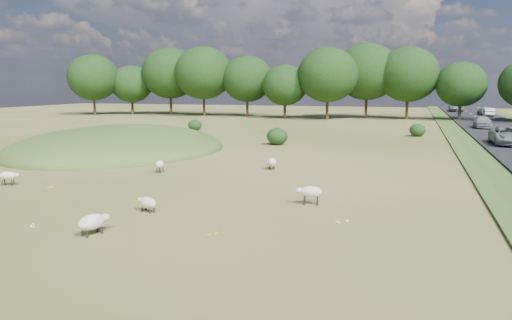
{
  "coord_description": "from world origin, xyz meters",
  "views": [
    {
      "loc": [
        10.37,
        -22.63,
        5.21
      ],
      "look_at": [
        2.0,
        4.0,
        1.0
      ],
      "focal_mm": 35.0,
      "sensor_mm": 36.0,
      "label": 1
    }
  ],
  "objects_px": {
    "sheep_2": "(147,203)",
    "car_1": "(482,122)",
    "sheep_4": "(8,176)",
    "sheep_3": "(272,162)",
    "car_3": "(509,136)",
    "sheep_1": "(310,192)",
    "car_6": "(484,111)",
    "car_4": "(456,107)",
    "sheep_5": "(93,222)",
    "sheep_0": "(160,164)",
    "car_2": "(488,112)"
  },
  "relations": [
    {
      "from": "car_6",
      "to": "sheep_0",
      "type": "bearing_deg",
      "value": 68.62
    },
    {
      "from": "sheep_2",
      "to": "car_4",
      "type": "height_order",
      "value": "car_4"
    },
    {
      "from": "sheep_2",
      "to": "car_2",
      "type": "relative_size",
      "value": 0.28
    },
    {
      "from": "sheep_1",
      "to": "sheep_5",
      "type": "distance_m",
      "value": 9.21
    },
    {
      "from": "sheep_1",
      "to": "car_2",
      "type": "bearing_deg",
      "value": -110.82
    },
    {
      "from": "sheep_0",
      "to": "car_3",
      "type": "distance_m",
      "value": 29.53
    },
    {
      "from": "sheep_1",
      "to": "car_3",
      "type": "xyz_separation_m",
      "value": [
        11.86,
        24.95,
        0.43
      ]
    },
    {
      "from": "sheep_0",
      "to": "car_4",
      "type": "relative_size",
      "value": 0.19
    },
    {
      "from": "sheep_0",
      "to": "car_2",
      "type": "xyz_separation_m",
      "value": [
        25.86,
        61.04,
        0.41
      ]
    },
    {
      "from": "sheep_0",
      "to": "car_6",
      "type": "xyz_separation_m",
      "value": [
        25.86,
        66.07,
        0.39
      ]
    },
    {
      "from": "sheep_1",
      "to": "car_3",
      "type": "height_order",
      "value": "car_3"
    },
    {
      "from": "car_1",
      "to": "car_3",
      "type": "bearing_deg",
      "value": -90.0
    },
    {
      "from": "sheep_0",
      "to": "sheep_4",
      "type": "height_order",
      "value": "sheep_4"
    },
    {
      "from": "sheep_5",
      "to": "car_1",
      "type": "height_order",
      "value": "car_1"
    },
    {
      "from": "car_1",
      "to": "sheep_3",
      "type": "bearing_deg",
      "value": -115.43
    },
    {
      "from": "car_3",
      "to": "car_1",
      "type": "bearing_deg",
      "value": 90.0
    },
    {
      "from": "car_2",
      "to": "car_1",
      "type": "bearing_deg",
      "value": 81.13
    },
    {
      "from": "sheep_3",
      "to": "car_2",
      "type": "distance_m",
      "value": 61.22
    },
    {
      "from": "sheep_1",
      "to": "car_4",
      "type": "bearing_deg",
      "value": -105.93
    },
    {
      "from": "car_1",
      "to": "car_2",
      "type": "bearing_deg",
      "value": 81.13
    },
    {
      "from": "sheep_3",
      "to": "car_3",
      "type": "relative_size",
      "value": 0.24
    },
    {
      "from": "car_2",
      "to": "sheep_3",
      "type": "bearing_deg",
      "value": 71.16
    },
    {
      "from": "sheep_4",
      "to": "sheep_1",
      "type": "bearing_deg",
      "value": -13.2
    },
    {
      "from": "sheep_4",
      "to": "car_1",
      "type": "bearing_deg",
      "value": 41.77
    },
    {
      "from": "sheep_3",
      "to": "sheep_5",
      "type": "height_order",
      "value": "sheep_5"
    },
    {
      "from": "sheep_4",
      "to": "sheep_2",
      "type": "bearing_deg",
      "value": -30.73
    },
    {
      "from": "sheep_0",
      "to": "sheep_1",
      "type": "bearing_deg",
      "value": -123.87
    },
    {
      "from": "car_3",
      "to": "sheep_2",
      "type": "bearing_deg",
      "value": -122.63
    },
    {
      "from": "car_1",
      "to": "car_3",
      "type": "distance_m",
      "value": 17.07
    },
    {
      "from": "sheep_5",
      "to": "car_4",
      "type": "bearing_deg",
      "value": 6.2
    },
    {
      "from": "car_3",
      "to": "car_6",
      "type": "bearing_deg",
      "value": 85.32
    },
    {
      "from": "sheep_3",
      "to": "car_6",
      "type": "height_order",
      "value": "car_6"
    },
    {
      "from": "sheep_2",
      "to": "sheep_5",
      "type": "distance_m",
      "value": 3.4
    },
    {
      "from": "sheep_4",
      "to": "sheep_3",
      "type": "bearing_deg",
      "value": 22.15
    },
    {
      "from": "sheep_2",
      "to": "sheep_5",
      "type": "bearing_deg",
      "value": 109.42
    },
    {
      "from": "car_3",
      "to": "car_4",
      "type": "height_order",
      "value": "car_4"
    },
    {
      "from": "car_3",
      "to": "car_4",
      "type": "distance_m",
      "value": 55.54
    },
    {
      "from": "sheep_2",
      "to": "car_3",
      "type": "xyz_separation_m",
      "value": [
        18.05,
        28.19,
        0.61
      ]
    },
    {
      "from": "sheep_3",
      "to": "car_2",
      "type": "relative_size",
      "value": 0.32
    },
    {
      "from": "sheep_2",
      "to": "car_1",
      "type": "distance_m",
      "value": 48.72
    },
    {
      "from": "car_1",
      "to": "car_6",
      "type": "height_order",
      "value": "car_1"
    },
    {
      "from": "car_1",
      "to": "car_6",
      "type": "distance_m",
      "value": 29.62
    },
    {
      "from": "car_4",
      "to": "sheep_3",
      "type": "bearing_deg",
      "value": -102.49
    },
    {
      "from": "car_6",
      "to": "car_3",
      "type": "bearing_deg",
      "value": 85.32
    },
    {
      "from": "car_4",
      "to": "car_1",
      "type": "bearing_deg",
      "value": -90.0
    },
    {
      "from": "sheep_0",
      "to": "car_6",
      "type": "height_order",
      "value": "car_6"
    },
    {
      "from": "sheep_0",
      "to": "car_6",
      "type": "distance_m",
      "value": 70.95
    },
    {
      "from": "car_3",
      "to": "sheep_3",
      "type": "bearing_deg",
      "value": -134.02
    },
    {
      "from": "sheep_5",
      "to": "car_2",
      "type": "xyz_separation_m",
      "value": [
        22.06,
        73.0,
        0.46
      ]
    },
    {
      "from": "sheep_1",
      "to": "sheep_3",
      "type": "bearing_deg",
      "value": -71.56
    }
  ]
}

